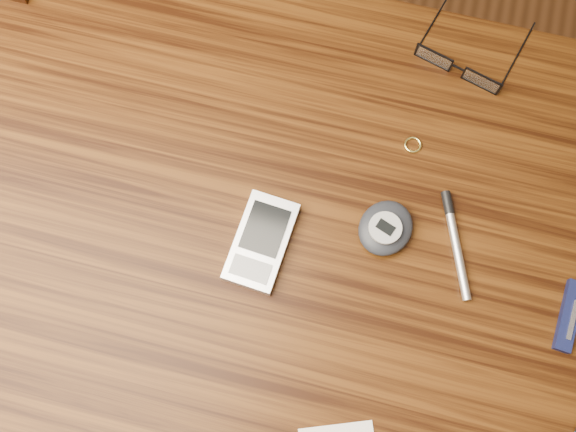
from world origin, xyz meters
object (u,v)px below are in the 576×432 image
Objects in this scene: pedometer at (385,228)px; silver_pen at (454,236)px; desk at (236,247)px; eyeglasses at (460,65)px; pda_phone at (261,242)px; pocket_knife at (569,316)px.

pedometer reaches higher than silver_pen.
eyeglasses is (0.22, 0.27, 0.11)m from desk.
pedometer is (0.14, 0.05, 0.00)m from pda_phone.
pda_phone is 1.33× the size of pedometer.
desk is 8.01× the size of silver_pen.
eyeglasses is at bearing 122.10° from pocket_knife.
silver_pen is (-0.14, 0.06, -0.00)m from pocket_knife.
pedometer is 1.03× the size of pocket_knife.
pda_phone is (0.04, -0.01, 0.11)m from desk.
pocket_knife is (0.17, -0.28, -0.01)m from eyeglasses.
desk is 0.37m from eyeglasses.
eyeglasses reaches higher than desk.
pedometer reaches higher than pocket_knife.
desk is at bearing 165.56° from pda_phone.
eyeglasses reaches higher than pda_phone.
pocket_knife is 0.67× the size of silver_pen.
pedometer is at bearing -171.37° from silver_pen.
desk is at bearing -168.77° from silver_pen.
pedometer is 0.69× the size of silver_pen.
pda_phone is at bearing -163.93° from silver_pen.
pedometer is 0.23m from pocket_knife.
desk is 0.28m from silver_pen.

